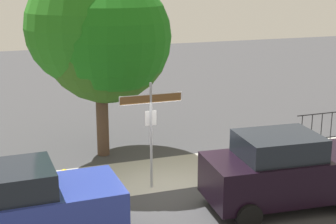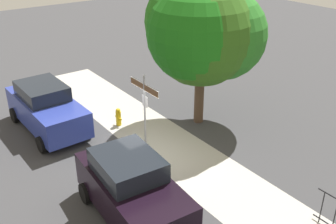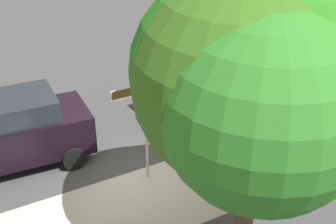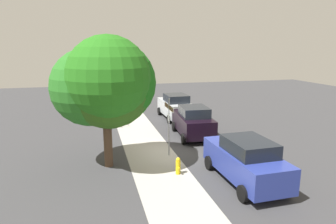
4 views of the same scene
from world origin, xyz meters
name	(u,v)px [view 1 (image 1 of 4)]	position (x,y,z in m)	size (l,w,h in m)	color
ground_plane	(170,191)	(0.00, 0.00, 0.00)	(60.00, 60.00, 0.00)	#38383A
sidewalk_strip	(215,166)	(2.00, 1.30, 0.00)	(24.00, 2.60, 0.00)	#A6A299
street_sign	(151,116)	(-0.40, 0.40, 2.10)	(1.77, 0.07, 3.04)	#9EA0A5
shade_tree	(102,36)	(-1.00, 3.51, 3.99)	(4.58, 4.84, 6.15)	#4A3627
car_blue	(14,210)	(-4.23, -1.91, 0.97)	(4.60, 2.14, 1.93)	navy
car_black	(284,171)	(2.44, -1.91, 0.99)	(4.27, 2.28, 1.97)	black
fire_hydrant	(65,183)	(-2.80, 0.60, 0.38)	(0.42, 0.22, 0.78)	yellow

